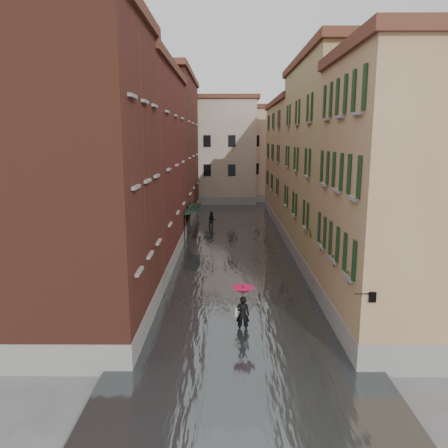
{
  "coord_description": "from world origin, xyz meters",
  "views": [
    {
      "loc": [
        -0.64,
        -20.2,
        8.32
      ],
      "look_at": [
        -0.8,
        6.85,
        3.0
      ],
      "focal_mm": 35.0,
      "sensor_mm": 36.0,
      "label": 1
    }
  ],
  "objects": [
    {
      "name": "building_right_far",
      "position": [
        7.0,
        24.0,
        5.75
      ],
      "size": [
        6.0,
        16.0,
        11.5
      ],
      "primitive_type": "cube",
      "color": "#A38254",
      "rests_on": "ground"
    },
    {
      "name": "pedestrian_far",
      "position": [
        -2.01,
        19.8,
        0.79
      ],
      "size": [
        0.85,
        0.71,
        1.59
      ],
      "primitive_type": "imported",
      "rotation": [
        0.0,
        0.0,
        0.15
      ],
      "color": "black",
      "rests_on": "ground"
    },
    {
      "name": "wall_lantern",
      "position": [
        4.33,
        -6.0,
        3.01
      ],
      "size": [
        0.71,
        0.22,
        0.35
      ],
      "color": "black",
      "rests_on": "ground"
    },
    {
      "name": "floodwater",
      "position": [
        0.0,
        13.0,
        0.1
      ],
      "size": [
        10.0,
        60.0,
        0.2
      ],
      "primitive_type": "cube",
      "color": "#414648",
      "rests_on": "ground"
    },
    {
      "name": "building_right_mid",
      "position": [
        7.0,
        9.0,
        6.5
      ],
      "size": [
        6.0,
        14.0,
        13.0
      ],
      "primitive_type": "cube",
      "color": "tan",
      "rests_on": "ground"
    },
    {
      "name": "building_left_far",
      "position": [
        -7.0,
        24.0,
        7.0
      ],
      "size": [
        6.0,
        16.0,
        14.0
      ],
      "primitive_type": "cube",
      "color": "brown",
      "rests_on": "ground"
    },
    {
      "name": "building_end_pink",
      "position": [
        6.0,
        40.0,
        6.0
      ],
      "size": [
        10.0,
        9.0,
        12.0
      ],
      "primitive_type": "cube",
      "color": "tan",
      "rests_on": "ground"
    },
    {
      "name": "building_end_cream",
      "position": [
        -3.0,
        38.0,
        6.5
      ],
      "size": [
        12.0,
        9.0,
        13.0
      ],
      "primitive_type": "cube",
      "color": "beige",
      "rests_on": "ground"
    },
    {
      "name": "window_planters",
      "position": [
        4.12,
        -0.66,
        3.51
      ],
      "size": [
        0.59,
        8.45,
        0.84
      ],
      "color": "#9A5C32",
      "rests_on": "ground"
    },
    {
      "name": "building_left_near",
      "position": [
        -7.0,
        -2.0,
        6.5
      ],
      "size": [
        6.0,
        8.0,
        13.0
      ],
      "primitive_type": "cube",
      "color": "brown",
      "rests_on": "ground"
    },
    {
      "name": "ground",
      "position": [
        0.0,
        0.0,
        0.0
      ],
      "size": [
        120.0,
        120.0,
        0.0
      ],
      "primitive_type": "plane",
      "color": "#5F5F62",
      "rests_on": "ground"
    },
    {
      "name": "awning_near",
      "position": [
        -3.48,
        14.9,
        2.47
      ],
      "size": [
        1.09,
        3.21,
        2.8
      ],
      "color": "black",
      "rests_on": "ground"
    },
    {
      "name": "building_left_mid",
      "position": [
        -7.0,
        9.0,
        6.25
      ],
      "size": [
        6.0,
        14.0,
        12.5
      ],
      "primitive_type": "cube",
      "color": "#5B261C",
      "rests_on": "ground"
    },
    {
      "name": "pedestrian_main",
      "position": [
        0.06,
        -2.41,
        1.28
      ],
      "size": [
        1.0,
        1.0,
        2.06
      ],
      "color": "black",
      "rests_on": "ground"
    },
    {
      "name": "awning_far",
      "position": [
        -3.49,
        16.95,
        2.46
      ],
      "size": [
        1.09,
        2.78,
        2.8
      ],
      "color": "black",
      "rests_on": "ground"
    },
    {
      "name": "building_right_near",
      "position": [
        7.0,
        -2.0,
        5.75
      ],
      "size": [
        6.0,
        8.0,
        11.5
      ],
      "primitive_type": "cube",
      "color": "#A38254",
      "rests_on": "ground"
    }
  ]
}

